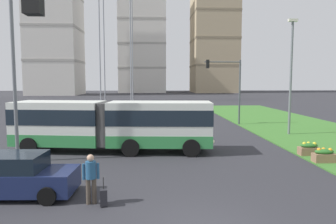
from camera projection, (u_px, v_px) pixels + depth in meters
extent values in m
cube|color=silver|center=(160.00, 123.00, 19.18)|extent=(6.16, 2.92, 2.55)
cube|color=#338C47|center=(160.00, 139.00, 19.27)|extent=(6.18, 2.94, 0.70)
cube|color=#19232D|center=(160.00, 116.00, 19.14)|extent=(6.20, 2.96, 0.90)
cube|color=silver|center=(59.00, 123.00, 19.52)|extent=(5.51, 3.22, 2.55)
cube|color=#338C47|center=(60.00, 138.00, 19.61)|extent=(5.53, 3.24, 0.70)
cube|color=#19232D|center=(59.00, 116.00, 19.48)|extent=(5.55, 3.27, 0.90)
cylinder|color=#383838|center=(110.00, 123.00, 19.24)|extent=(2.40, 2.40, 2.45)
cylinder|color=black|center=(189.00, 140.00, 20.51)|extent=(1.02, 0.35, 1.00)
cylinder|color=black|center=(191.00, 148.00, 18.02)|extent=(1.02, 0.35, 1.00)
cylinder|color=black|center=(136.00, 140.00, 20.57)|extent=(1.02, 0.35, 1.00)
cylinder|color=black|center=(131.00, 148.00, 18.08)|extent=(1.02, 0.35, 1.00)
cylinder|color=black|center=(49.00, 139.00, 21.00)|extent=(1.03, 0.42, 1.00)
cylinder|color=black|center=(29.00, 146.00, 18.52)|extent=(1.03, 0.42, 1.00)
sphere|color=#F9EFC6|center=(209.00, 136.00, 20.11)|extent=(0.24, 0.24, 0.24)
sphere|color=#F9EFC6|center=(213.00, 142.00, 18.31)|extent=(0.24, 0.24, 0.24)
cube|color=#19234C|center=(15.00, 181.00, 11.89)|extent=(4.47, 1.99, 0.80)
cube|color=black|center=(10.00, 162.00, 11.82)|extent=(2.45, 1.78, 0.60)
cylinder|color=black|center=(64.00, 180.00, 12.82)|extent=(0.65, 0.25, 0.64)
cylinder|color=black|center=(47.00, 196.00, 11.03)|extent=(0.65, 0.25, 0.64)
cube|color=slate|center=(101.00, 121.00, 29.34)|extent=(4.41, 1.82, 0.80)
cube|color=black|center=(100.00, 113.00, 29.26)|extent=(2.38, 1.69, 0.60)
cylinder|color=black|center=(119.00, 123.00, 30.34)|extent=(0.64, 0.22, 0.64)
cylinder|color=black|center=(117.00, 125.00, 28.55)|extent=(0.64, 0.22, 0.64)
cylinder|color=black|center=(87.00, 123.00, 30.18)|extent=(0.64, 0.22, 0.64)
cylinder|color=black|center=(83.00, 125.00, 28.39)|extent=(0.64, 0.22, 0.64)
cylinder|color=#4C4238|center=(88.00, 191.00, 11.13)|extent=(0.16, 0.16, 0.90)
cylinder|color=#4C4238|center=(94.00, 191.00, 11.17)|extent=(0.16, 0.16, 0.90)
cylinder|color=#23517A|center=(91.00, 170.00, 11.07)|extent=(0.36, 0.36, 0.60)
sphere|color=tan|center=(90.00, 158.00, 11.03)|extent=(0.24, 0.24, 0.24)
cylinder|color=#23517A|center=(84.00, 172.00, 11.03)|extent=(0.10, 0.10, 0.55)
cylinder|color=#23517A|center=(98.00, 171.00, 11.13)|extent=(0.10, 0.10, 0.55)
cube|color=#232328|center=(104.00, 197.00, 10.98)|extent=(0.29, 0.39, 0.56)
cylinder|color=black|center=(103.00, 183.00, 10.94)|extent=(0.03, 0.03, 0.40)
cube|color=#937051|center=(324.00, 158.00, 16.60)|extent=(1.10, 0.56, 0.44)
ellipsoid|color=#2D6B28|center=(324.00, 152.00, 16.57)|extent=(0.99, 0.50, 0.28)
sphere|color=orange|center=(319.00, 150.00, 16.54)|extent=(0.20, 0.20, 0.20)
sphere|color=orange|center=(323.00, 149.00, 16.64)|extent=(0.20, 0.20, 0.20)
sphere|color=orange|center=(330.00, 150.00, 16.51)|extent=(0.20, 0.20, 0.20)
cube|color=#937051|center=(309.00, 151.00, 18.19)|extent=(1.10, 0.56, 0.44)
ellipsoid|color=#2D6B28|center=(309.00, 145.00, 18.16)|extent=(0.99, 0.50, 0.28)
sphere|color=yellow|center=(304.00, 144.00, 18.14)|extent=(0.20, 0.20, 0.20)
sphere|color=yellow|center=(308.00, 143.00, 18.23)|extent=(0.20, 0.20, 0.20)
sphere|color=yellow|center=(314.00, 144.00, 18.11)|extent=(0.20, 0.20, 0.20)
sphere|color=green|center=(33.00, 7.00, 5.29)|extent=(0.16, 0.16, 0.16)
cylinder|color=#474C51|center=(240.00, 93.00, 30.90)|extent=(0.16, 0.16, 6.20)
cylinder|color=#474C51|center=(222.00, 62.00, 30.54)|extent=(3.41, 0.10, 0.10)
cube|color=black|center=(208.00, 64.00, 30.48)|extent=(0.28, 0.28, 0.80)
sphere|color=red|center=(208.00, 61.00, 30.46)|extent=(0.16, 0.16, 0.16)
sphere|color=yellow|center=(208.00, 64.00, 30.48)|extent=(0.16, 0.16, 0.16)
sphere|color=green|center=(208.00, 67.00, 30.51)|extent=(0.16, 0.16, 0.16)
cylinder|color=slate|center=(14.00, 78.00, 16.60)|extent=(0.18, 0.18, 8.72)
cylinder|color=slate|center=(291.00, 79.00, 24.91)|extent=(0.18, 0.18, 8.70)
cube|color=white|center=(293.00, 20.00, 24.48)|extent=(0.70, 0.28, 0.20)
cube|color=silver|center=(54.00, 14.00, 95.57)|extent=(14.25, 15.24, 47.96)
cube|color=#A4A099|center=(56.00, 62.00, 96.93)|extent=(14.45, 15.44, 0.70)
cube|color=#A4A099|center=(55.00, 29.00, 96.00)|extent=(14.45, 15.44, 0.70)
cube|color=silver|center=(142.00, 35.00, 117.11)|extent=(16.35, 16.42, 41.49)
cube|color=#A4A099|center=(143.00, 69.00, 118.28)|extent=(16.55, 16.62, 0.70)
cube|color=#A4A099|center=(142.00, 45.00, 117.48)|extent=(16.55, 16.62, 0.70)
cube|color=#A4A099|center=(142.00, 22.00, 116.68)|extent=(16.55, 16.62, 0.70)
cube|color=tan|center=(214.00, 28.00, 116.17)|extent=(15.22, 17.94, 45.88)
cube|color=#85765B|center=(213.00, 66.00, 117.47)|extent=(15.42, 18.14, 0.70)
cube|color=#85765B|center=(214.00, 40.00, 116.58)|extent=(15.42, 18.14, 0.70)
cube|color=#85765B|center=(214.00, 14.00, 115.69)|extent=(15.42, 18.14, 0.70)
cylinder|color=gray|center=(132.00, 21.00, 68.75)|extent=(0.24, 0.24, 33.84)
cylinder|color=gray|center=(104.00, 20.00, 68.44)|extent=(0.24, 0.24, 33.84)
cylinder|color=gray|center=(130.00, 15.00, 62.78)|extent=(0.24, 0.24, 33.84)
cylinder|color=gray|center=(99.00, 15.00, 62.47)|extent=(0.24, 0.24, 33.84)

